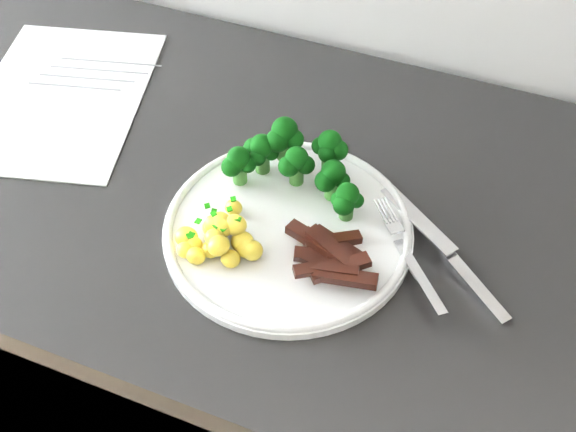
% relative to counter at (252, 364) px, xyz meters
% --- Properties ---
extents(counter, '(2.40, 0.60, 0.90)m').
position_rel_counter_xyz_m(counter, '(0.00, 0.00, 0.00)').
color(counter, black).
rests_on(counter, ground).
extents(recipe_paper, '(0.30, 0.37, 0.00)m').
position_rel_counter_xyz_m(recipe_paper, '(-0.30, 0.06, 0.45)').
color(recipe_paper, silver).
rests_on(recipe_paper, counter).
extents(plate, '(0.29, 0.29, 0.02)m').
position_rel_counter_xyz_m(plate, '(0.09, -0.05, 0.46)').
color(plate, white).
rests_on(plate, counter).
extents(broccoli, '(0.17, 0.11, 0.07)m').
position_rel_counter_xyz_m(broccoli, '(0.07, 0.02, 0.50)').
color(broccoli, '#2E6122').
rests_on(broccoli, plate).
extents(potatoes, '(0.10, 0.10, 0.04)m').
position_rel_counter_xyz_m(potatoes, '(0.03, -0.11, 0.48)').
color(potatoes, '#FFF03A').
rests_on(potatoes, plate).
extents(beef_strips, '(0.12, 0.10, 0.03)m').
position_rel_counter_xyz_m(beef_strips, '(0.15, -0.08, 0.47)').
color(beef_strips, black).
rests_on(beef_strips, plate).
extents(fork, '(0.12, 0.14, 0.02)m').
position_rel_counter_xyz_m(fork, '(0.23, -0.05, 0.47)').
color(fork, silver).
rests_on(fork, plate).
extents(knife, '(0.18, 0.15, 0.02)m').
position_rel_counter_xyz_m(knife, '(0.28, -0.04, 0.46)').
color(knife, silver).
rests_on(knife, plate).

